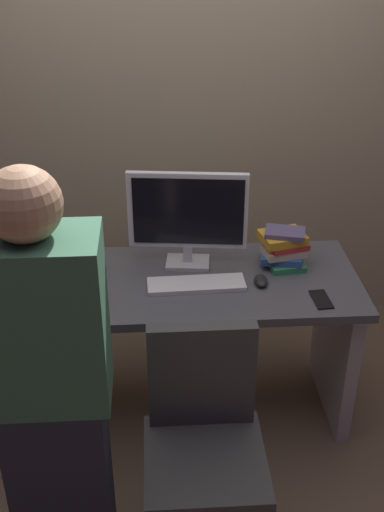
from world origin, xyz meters
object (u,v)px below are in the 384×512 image
at_px(monitor, 188,215).
at_px(cup_near_keyboard, 97,293).
at_px(book_stack, 284,248).
at_px(cell_phone, 321,299).
at_px(mouse, 261,281).
at_px(office_chair, 204,459).
at_px(desk, 191,321).
at_px(cup_by_monitor, 97,262).
at_px(person_at_desk, 50,398).
at_px(keyboard, 196,284).

bearing_deg(monitor, cup_near_keyboard, -142.51).
bearing_deg(book_stack, cell_phone, -70.13).
xyz_separation_m(monitor, mouse, (0.31, -0.20, -0.24)).
bearing_deg(cup_near_keyboard, cell_phone, -2.16).
bearing_deg(cup_near_keyboard, office_chair, -54.98).
bearing_deg(mouse, cup_near_keyboard, -171.19).
xyz_separation_m(desk, cup_near_keyboard, (-0.41, -0.17, 0.28)).
bearing_deg(desk, monitor, 93.06).
bearing_deg(cup_near_keyboard, book_stack, 17.66).
height_order(desk, office_chair, office_chair).
bearing_deg(office_chair, cup_by_monitor, 116.38).
relative_size(cup_near_keyboard, cup_by_monitor, 1.18).
bearing_deg(mouse, cup_by_monitor, 167.35).
height_order(book_stack, cell_phone, book_stack).
relative_size(person_at_desk, cup_near_keyboard, 16.04).
distance_m(monitor, keyboard, 0.32).
bearing_deg(office_chair, keyboard, 88.43).
bearing_deg(cup_near_keyboard, mouse, 8.81).
height_order(office_chair, cell_phone, office_chair).
xyz_separation_m(monitor, cup_near_keyboard, (-0.40, -0.31, -0.21)).
relative_size(monitor, keyboard, 1.26).
xyz_separation_m(office_chair, cup_by_monitor, (-0.43, 0.86, 0.37)).
relative_size(office_chair, cup_by_monitor, 10.87).
distance_m(cup_by_monitor, book_stack, 0.86).
relative_size(keyboard, cell_phone, 2.99).
bearing_deg(keyboard, monitor, 95.59).
xyz_separation_m(person_at_desk, cell_phone, (1.05, 0.64, -0.08)).
bearing_deg(cell_phone, office_chair, -138.51).
bearing_deg(cell_phone, keyboard, 160.73).
xyz_separation_m(cup_by_monitor, cell_phone, (0.97, -0.31, -0.04)).
distance_m(office_chair, person_at_desk, 0.66).
xyz_separation_m(office_chair, book_stack, (0.43, 0.85, 0.42)).
xyz_separation_m(desk, office_chair, (-0.00, -0.75, -0.10)).
relative_size(office_chair, keyboard, 2.19).
distance_m(monitor, cup_near_keyboard, 0.55).
distance_m(mouse, book_stack, 0.22).
xyz_separation_m(monitor, keyboard, (0.03, -0.20, -0.25)).
bearing_deg(cup_by_monitor, mouse, -12.65).
bearing_deg(desk, keyboard, -71.86).
bearing_deg(desk, book_stack, 13.16).
height_order(cup_near_keyboard, book_stack, book_stack).
bearing_deg(cell_phone, mouse, 144.54).
xyz_separation_m(cup_by_monitor, book_stack, (0.86, -0.01, 0.05)).
xyz_separation_m(monitor, cell_phone, (0.55, -0.34, -0.25)).
height_order(office_chair, person_at_desk, person_at_desk).
height_order(mouse, cell_phone, mouse).
bearing_deg(keyboard, desk, 106.18).
relative_size(person_at_desk, monitor, 3.04).
height_order(desk, cup_by_monitor, cup_by_monitor).
xyz_separation_m(desk, monitor, (-0.01, 0.14, 0.49)).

